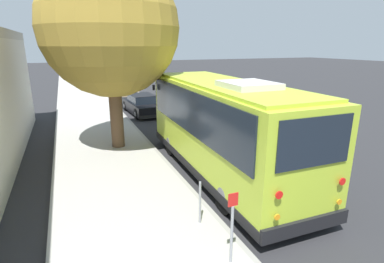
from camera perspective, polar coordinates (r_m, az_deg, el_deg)
The scene contains 12 objects.
ground_plane at distance 10.73m, azimuth 6.28°, elevation -8.77°, with size 160.00×160.00×0.00m, color #28282B.
sidewalk_slab at distance 9.63m, azimuth -13.26°, elevation -11.70°, with size 80.00×4.01×0.15m, color #A3A099.
curb_strip at distance 10.10m, azimuth -1.45°, elevation -9.85°, with size 80.00×0.14×0.15m, color gray.
shuttle_bus at distance 10.47m, azimuth 5.83°, elevation 1.51°, with size 8.82×2.72×3.49m.
parked_sedan_black at distance 20.64m, azimuth -9.53°, elevation 5.09°, with size 4.74×1.97×1.31m.
parked_sedan_tan at distance 26.40m, azimuth -12.69°, elevation 7.30°, with size 4.25×1.88×1.31m.
parked_sedan_gray at distance 32.06m, azimuth -15.25°, elevation 8.66°, with size 4.73×1.89×1.32m.
street_tree at distance 13.30m, azimuth -15.56°, elevation 20.17°, with size 5.59×5.59×8.67m.
sign_post_near at distance 6.39m, azimuth 7.62°, elevation -17.67°, with size 0.06×0.22×1.58m.
sign_post_far at distance 7.70m, azimuth 1.53°, elevation -13.35°, with size 0.06×0.06×1.13m.
lane_stripe_mid at distance 12.63m, azimuth 19.73°, elevation -5.71°, with size 2.40×0.14×0.01m, color silver.
lane_stripe_ahead at distance 17.25m, azimuth 6.38°, elevation 0.95°, with size 2.40×0.14×0.01m, color silver.
Camera 1 is at (-8.46, 4.82, 4.51)m, focal length 28.00 mm.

